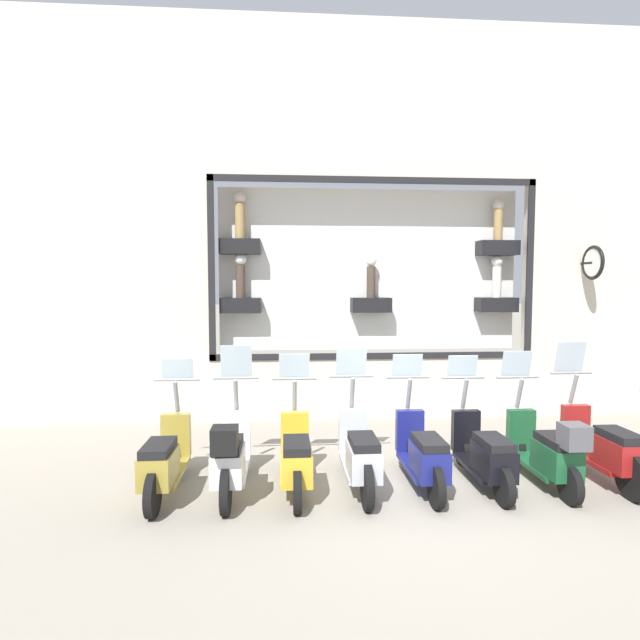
% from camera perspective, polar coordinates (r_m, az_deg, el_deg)
% --- Properties ---
extents(ground_plane, '(120.00, 120.00, 0.00)m').
position_cam_1_polar(ground_plane, '(6.49, 11.72, -18.92)').
color(ground_plane, gray).
extents(building_facade, '(1.24, 36.00, 7.32)m').
position_cam_1_polar(building_facade, '(9.57, 6.04, 11.16)').
color(building_facade, beige).
rests_on(building_facade, ground_plane).
extents(scooter_red_0, '(1.81, 0.61, 1.72)m').
position_cam_1_polar(scooter_red_0, '(7.49, 29.68, -12.58)').
color(scooter_red_0, black).
rests_on(scooter_red_0, ground_plane).
extents(scooter_green_1, '(1.79, 0.60, 1.60)m').
position_cam_1_polar(scooter_green_1, '(7.03, 24.57, -13.45)').
color(scooter_green_1, black).
rests_on(scooter_green_1, ground_plane).
extents(scooter_black_2, '(1.79, 0.60, 1.55)m').
position_cam_1_polar(scooter_black_2, '(6.77, 18.27, -14.34)').
color(scooter_black_2, black).
rests_on(scooter_black_2, ground_plane).
extents(scooter_navy_3, '(1.80, 0.61, 1.57)m').
position_cam_1_polar(scooter_navy_3, '(6.52, 11.65, -14.83)').
color(scooter_navy_3, black).
rests_on(scooter_navy_3, ground_plane).
extents(scooter_silver_4, '(1.81, 0.60, 1.66)m').
position_cam_1_polar(scooter_silver_4, '(6.36, 4.57, -15.07)').
color(scooter_silver_4, black).
rests_on(scooter_silver_4, ground_plane).
extents(scooter_yellow_5, '(1.80, 0.60, 1.59)m').
position_cam_1_polar(scooter_yellow_5, '(6.29, -2.76, -15.44)').
color(scooter_yellow_5, black).
rests_on(scooter_yellow_5, ground_plane).
extents(scooter_white_6, '(1.81, 0.61, 1.72)m').
position_cam_1_polar(scooter_white_6, '(6.26, -10.21, -15.06)').
color(scooter_white_6, black).
rests_on(scooter_white_6, ground_plane).
extents(scooter_olive_7, '(1.80, 0.61, 1.54)m').
position_cam_1_polar(scooter_olive_7, '(6.45, -17.35, -15.10)').
color(scooter_olive_7, black).
rests_on(scooter_olive_7, ground_plane).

